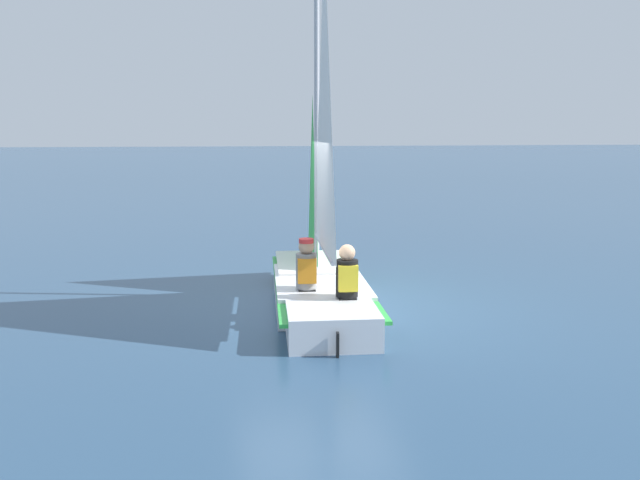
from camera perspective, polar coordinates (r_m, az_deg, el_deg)
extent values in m
plane|color=#2D4C6B|center=(9.63, 0.00, -6.08)|extent=(260.00, 260.00, 0.00)
cube|color=silver|center=(9.57, 0.00, -4.83)|extent=(2.51, 1.64, 0.43)
cube|color=silver|center=(11.19, -0.80, -2.70)|extent=(1.07, 0.86, 0.43)
cube|color=silver|center=(7.97, 1.14, -7.82)|extent=(1.12, 1.27, 0.43)
cube|color=green|center=(9.53, 0.00, -4.02)|extent=(4.34, 1.89, 0.05)
cube|color=silver|center=(10.66, -0.59, -2.02)|extent=(2.07, 1.48, 0.04)
cylinder|color=#B7B7BC|center=(9.80, -0.30, 11.20)|extent=(0.08, 0.08, 4.88)
cylinder|color=#B7B7BC|center=(8.81, 0.36, -0.67)|extent=(2.26, 0.35, 0.07)
pyramid|color=white|center=(8.69, 0.38, 13.08)|extent=(2.14, 0.32, 4.14)
pyramid|color=green|center=(10.62, -0.68, 5.81)|extent=(1.44, 0.23, 2.73)
cube|color=black|center=(7.47, 1.62, -9.56)|extent=(0.08, 0.04, 0.30)
cube|color=black|center=(8.93, -1.24, -5.81)|extent=(0.31, 0.27, 0.45)
cylinder|color=gray|center=(8.82, -1.25, -2.83)|extent=(0.34, 0.34, 0.50)
cube|color=orange|center=(8.81, -1.25, -2.67)|extent=(0.37, 0.30, 0.35)
sphere|color=tan|center=(8.75, -1.26, -0.60)|extent=(0.22, 0.22, 0.22)
cylinder|color=red|center=(8.73, -1.26, -0.07)|extent=(0.23, 0.23, 0.06)
cube|color=black|center=(8.50, 2.45, -6.63)|extent=(0.31, 0.27, 0.45)
cylinder|color=black|center=(8.38, 2.47, -3.50)|extent=(0.34, 0.34, 0.50)
cube|color=yellow|center=(8.37, 2.48, -3.34)|extent=(0.37, 0.30, 0.35)
sphere|color=tan|center=(8.30, 2.49, -1.16)|extent=(0.22, 0.22, 0.22)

